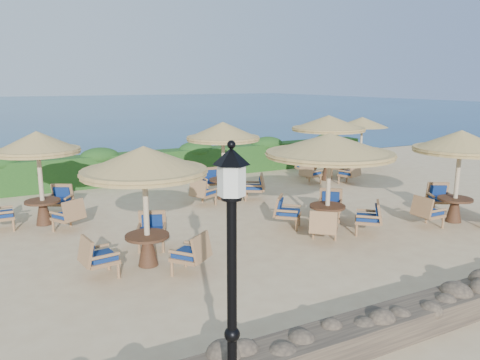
{
  "coord_description": "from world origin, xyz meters",
  "views": [
    {
      "loc": [
        -6.92,
        -11.07,
        3.97
      ],
      "look_at": [
        -1.07,
        0.17,
        1.3
      ],
      "focal_mm": 35.0,
      "sensor_mm": 36.0,
      "label": 1
    }
  ],
  "objects_px": {
    "cafe_set_2": "(459,158)",
    "cafe_set_4": "(223,146)",
    "cafe_set_5": "(328,135)",
    "lamp_post": "(232,305)",
    "cafe_set_1": "(329,160)",
    "extra_parasol": "(362,122)",
    "cafe_set_3": "(39,163)",
    "cafe_set_0": "(145,182)"
  },
  "relations": [
    {
      "from": "cafe_set_2",
      "to": "cafe_set_4",
      "type": "height_order",
      "value": "same"
    },
    {
      "from": "cafe_set_5",
      "to": "cafe_set_4",
      "type": "bearing_deg",
      "value": -170.06
    },
    {
      "from": "lamp_post",
      "to": "cafe_set_1",
      "type": "height_order",
      "value": "lamp_post"
    },
    {
      "from": "extra_parasol",
      "to": "cafe_set_5",
      "type": "distance_m",
      "value": 3.12
    },
    {
      "from": "cafe_set_3",
      "to": "cafe_set_4",
      "type": "distance_m",
      "value": 5.79
    },
    {
      "from": "lamp_post",
      "to": "cafe_set_0",
      "type": "distance_m",
      "value": 5.31
    },
    {
      "from": "cafe_set_5",
      "to": "extra_parasol",
      "type": "bearing_deg",
      "value": 22.89
    },
    {
      "from": "cafe_set_3",
      "to": "cafe_set_1",
      "type": "bearing_deg",
      "value": -31.47
    },
    {
      "from": "lamp_post",
      "to": "cafe_set_4",
      "type": "bearing_deg",
      "value": 65.01
    },
    {
      "from": "cafe_set_4",
      "to": "cafe_set_1",
      "type": "bearing_deg",
      "value": -77.6
    },
    {
      "from": "lamp_post",
      "to": "extra_parasol",
      "type": "height_order",
      "value": "lamp_post"
    },
    {
      "from": "extra_parasol",
      "to": "cafe_set_2",
      "type": "xyz_separation_m",
      "value": [
        -3.26,
        -7.61,
        -0.31
      ]
    },
    {
      "from": "cafe_set_1",
      "to": "cafe_set_3",
      "type": "distance_m",
      "value": 7.94
    },
    {
      "from": "extra_parasol",
      "to": "cafe_set_3",
      "type": "height_order",
      "value": "cafe_set_3"
    },
    {
      "from": "cafe_set_1",
      "to": "cafe_set_2",
      "type": "distance_m",
      "value": 3.89
    },
    {
      "from": "cafe_set_4",
      "to": "lamp_post",
      "type": "bearing_deg",
      "value": -114.99
    },
    {
      "from": "lamp_post",
      "to": "cafe_set_5",
      "type": "xyz_separation_m",
      "value": [
        9.74,
        10.79,
        0.31
      ]
    },
    {
      "from": "lamp_post",
      "to": "cafe_set_1",
      "type": "xyz_separation_m",
      "value": [
        5.59,
        5.43,
        0.4
      ]
    },
    {
      "from": "extra_parasol",
      "to": "cafe_set_2",
      "type": "height_order",
      "value": "cafe_set_2"
    },
    {
      "from": "cafe_set_0",
      "to": "cafe_set_3",
      "type": "xyz_separation_m",
      "value": [
        -1.74,
        4.31,
        -0.12
      ]
    },
    {
      "from": "lamp_post",
      "to": "cafe_set_2",
      "type": "relative_size",
      "value": 1.19
    },
    {
      "from": "cafe_set_4",
      "to": "cafe_set_3",
      "type": "bearing_deg",
      "value": -176.84
    },
    {
      "from": "extra_parasol",
      "to": "cafe_set_2",
      "type": "relative_size",
      "value": 0.87
    },
    {
      "from": "extra_parasol",
      "to": "cafe_set_1",
      "type": "height_order",
      "value": "cafe_set_1"
    },
    {
      "from": "extra_parasol",
      "to": "cafe_set_4",
      "type": "relative_size",
      "value": 0.87
    },
    {
      "from": "cafe_set_2",
      "to": "cafe_set_4",
      "type": "distance_m",
      "value": 7.26
    },
    {
      "from": "cafe_set_3",
      "to": "cafe_set_0",
      "type": "bearing_deg",
      "value": -68.02
    },
    {
      "from": "lamp_post",
      "to": "cafe_set_3",
      "type": "relative_size",
      "value": 1.19
    },
    {
      "from": "cafe_set_0",
      "to": "cafe_set_1",
      "type": "distance_m",
      "value": 5.03
    },
    {
      "from": "extra_parasol",
      "to": "cafe_set_4",
      "type": "distance_m",
      "value": 8.27
    },
    {
      "from": "cafe_set_5",
      "to": "cafe_set_3",
      "type": "bearing_deg",
      "value": -173.63
    },
    {
      "from": "cafe_set_5",
      "to": "lamp_post",
      "type": "bearing_deg",
      "value": -132.07
    },
    {
      "from": "cafe_set_2",
      "to": "cafe_set_4",
      "type": "relative_size",
      "value": 1.0
    },
    {
      "from": "lamp_post",
      "to": "extra_parasol",
      "type": "bearing_deg",
      "value": 43.6
    },
    {
      "from": "cafe_set_2",
      "to": "cafe_set_5",
      "type": "bearing_deg",
      "value": 86.43
    },
    {
      "from": "lamp_post",
      "to": "cafe_set_1",
      "type": "distance_m",
      "value": 7.81
    },
    {
      "from": "lamp_post",
      "to": "cafe_set_0",
      "type": "height_order",
      "value": "lamp_post"
    },
    {
      "from": "cafe_set_2",
      "to": "cafe_set_3",
      "type": "distance_m",
      "value": 11.73
    },
    {
      "from": "cafe_set_1",
      "to": "cafe_set_5",
      "type": "distance_m",
      "value": 6.78
    },
    {
      "from": "cafe_set_2",
      "to": "cafe_set_5",
      "type": "xyz_separation_m",
      "value": [
        0.4,
        6.41,
        0.01
      ]
    },
    {
      "from": "cafe_set_0",
      "to": "cafe_set_5",
      "type": "distance_m",
      "value": 10.71
    },
    {
      "from": "cafe_set_3",
      "to": "cafe_set_4",
      "type": "bearing_deg",
      "value": 3.16
    }
  ]
}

